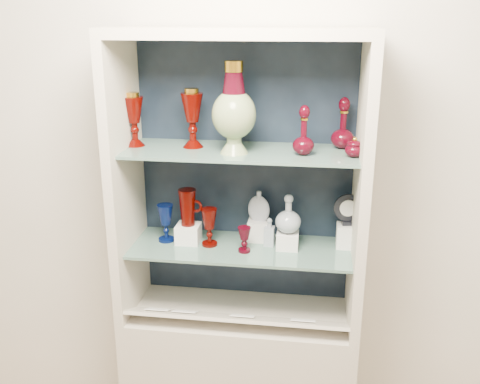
# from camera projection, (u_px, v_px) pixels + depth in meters

# --- Properties ---
(wall_back) EXTENTS (3.50, 0.02, 2.80)m
(wall_back) POSITION_uv_depth(u_px,v_px,m) (247.00, 155.00, 2.34)
(wall_back) COLOR beige
(wall_back) RESTS_ON ground
(cabinet_base) EXTENTS (1.00, 0.40, 0.75)m
(cabinet_base) POSITION_uv_depth(u_px,v_px,m) (240.00, 383.00, 2.46)
(cabinet_base) COLOR beige
(cabinet_base) RESTS_ON ground
(cabinet_back_panel) EXTENTS (0.98, 0.02, 1.15)m
(cabinet_back_panel) POSITION_uv_depth(u_px,v_px,m) (246.00, 173.00, 2.34)
(cabinet_back_panel) COLOR black
(cabinet_back_panel) RESTS_ON cabinet_base
(cabinet_side_left) EXTENTS (0.04, 0.40, 1.15)m
(cabinet_side_left) POSITION_uv_depth(u_px,v_px,m) (126.00, 181.00, 2.22)
(cabinet_side_left) COLOR beige
(cabinet_side_left) RESTS_ON cabinet_base
(cabinet_side_right) EXTENTS (0.04, 0.40, 1.15)m
(cabinet_side_right) POSITION_uv_depth(u_px,v_px,m) (361.00, 191.00, 2.10)
(cabinet_side_right) COLOR beige
(cabinet_side_right) RESTS_ON cabinet_base
(cabinet_top_cap) EXTENTS (1.00, 0.40, 0.04)m
(cabinet_top_cap) POSITION_uv_depth(u_px,v_px,m) (240.00, 33.00, 1.97)
(cabinet_top_cap) COLOR beige
(cabinet_top_cap) RESTS_ON cabinet_side_left
(shelf_lower) EXTENTS (0.92, 0.34, 0.01)m
(shelf_lower) POSITION_uv_depth(u_px,v_px,m) (241.00, 248.00, 2.27)
(shelf_lower) COLOR slate
(shelf_lower) RESTS_ON cabinet_side_left
(shelf_upper) EXTENTS (0.92, 0.34, 0.01)m
(shelf_upper) POSITION_uv_depth(u_px,v_px,m) (241.00, 152.00, 2.13)
(shelf_upper) COLOR slate
(shelf_upper) RESTS_ON cabinet_side_left
(label_ledge) EXTENTS (0.92, 0.17, 0.09)m
(label_ledge) POSITION_uv_depth(u_px,v_px,m) (236.00, 318.00, 2.23)
(label_ledge) COLOR beige
(label_ledge) RESTS_ON cabinet_base
(label_card_0) EXTENTS (0.10, 0.06, 0.03)m
(label_card_0) POSITION_uv_depth(u_px,v_px,m) (303.00, 320.00, 2.19)
(label_card_0) COLOR white
(label_card_0) RESTS_ON label_ledge
(label_card_1) EXTENTS (0.10, 0.06, 0.03)m
(label_card_1) POSITION_uv_depth(u_px,v_px,m) (243.00, 316.00, 2.22)
(label_card_1) COLOR white
(label_card_1) RESTS_ON label_ledge
(label_card_2) EXTENTS (0.10, 0.06, 0.03)m
(label_card_2) POSITION_uv_depth(u_px,v_px,m) (185.00, 311.00, 2.25)
(label_card_2) COLOR white
(label_card_2) RESTS_ON label_ledge
(label_card_3) EXTENTS (0.10, 0.06, 0.03)m
(label_card_3) POSITION_uv_depth(u_px,v_px,m) (158.00, 309.00, 2.27)
(label_card_3) COLOR white
(label_card_3) RESTS_ON label_ledge
(pedestal_lamp_left) EXTENTS (0.09, 0.09, 0.22)m
(pedestal_lamp_left) POSITION_uv_depth(u_px,v_px,m) (134.00, 119.00, 2.17)
(pedestal_lamp_left) COLOR #450601
(pedestal_lamp_left) RESTS_ON shelf_upper
(pedestal_lamp_right) EXTENTS (0.12, 0.12, 0.24)m
(pedestal_lamp_right) POSITION_uv_depth(u_px,v_px,m) (192.00, 118.00, 2.15)
(pedestal_lamp_right) COLOR #450601
(pedestal_lamp_right) RESTS_ON shelf_upper
(enamel_urn) EXTENTS (0.18, 0.18, 0.35)m
(enamel_urn) POSITION_uv_depth(u_px,v_px,m) (234.00, 108.00, 2.03)
(enamel_urn) COLOR #0D4B18
(enamel_urn) RESTS_ON shelf_upper
(ruby_decanter_a) EXTENTS (0.10, 0.10, 0.21)m
(ruby_decanter_a) POSITION_uv_depth(u_px,v_px,m) (304.00, 127.00, 2.03)
(ruby_decanter_a) COLOR #41020E
(ruby_decanter_a) RESTS_ON shelf_upper
(ruby_decanter_b) EXTENTS (0.11, 0.11, 0.22)m
(ruby_decanter_b) POSITION_uv_depth(u_px,v_px,m) (343.00, 122.00, 2.13)
(ruby_decanter_b) COLOR #41020E
(ruby_decanter_b) RESTS_ON shelf_upper
(lidded_bowl) EXTENTS (0.08, 0.08, 0.08)m
(lidded_bowl) POSITION_uv_depth(u_px,v_px,m) (354.00, 147.00, 2.02)
(lidded_bowl) COLOR #41020E
(lidded_bowl) RESTS_ON shelf_upper
(cobalt_goblet) EXTENTS (0.08, 0.08, 0.16)m
(cobalt_goblet) POSITION_uv_depth(u_px,v_px,m) (166.00, 223.00, 2.30)
(cobalt_goblet) COLOR #071245
(cobalt_goblet) RESTS_ON shelf_lower
(ruby_goblet_tall) EXTENTS (0.09, 0.09, 0.16)m
(ruby_goblet_tall) POSITION_uv_depth(u_px,v_px,m) (209.00, 227.00, 2.25)
(ruby_goblet_tall) COLOR #450601
(ruby_goblet_tall) RESTS_ON shelf_lower
(ruby_goblet_small) EXTENTS (0.07, 0.07, 0.11)m
(ruby_goblet_small) POSITION_uv_depth(u_px,v_px,m) (244.00, 240.00, 2.20)
(ruby_goblet_small) COLOR #41020E
(ruby_goblet_small) RESTS_ON shelf_lower
(riser_ruby_pitcher) EXTENTS (0.10, 0.10, 0.08)m
(riser_ruby_pitcher) POSITION_uv_depth(u_px,v_px,m) (188.00, 233.00, 2.30)
(riser_ruby_pitcher) COLOR silver
(riser_ruby_pitcher) RESTS_ON shelf_lower
(ruby_pitcher) EXTENTS (0.12, 0.09, 0.16)m
(ruby_pitcher) POSITION_uv_depth(u_px,v_px,m) (188.00, 207.00, 2.26)
(ruby_pitcher) COLOR #450601
(ruby_pitcher) RESTS_ON riser_ruby_pitcher
(clear_square_bottle) EXTENTS (0.05, 0.05, 0.12)m
(clear_square_bottle) POSITION_uv_depth(u_px,v_px,m) (269.00, 232.00, 2.26)
(clear_square_bottle) COLOR #8F9CA7
(clear_square_bottle) RESTS_ON shelf_lower
(riser_flat_flask) EXTENTS (0.09, 0.09, 0.09)m
(riser_flat_flask) POSITION_uv_depth(u_px,v_px,m) (259.00, 230.00, 2.32)
(riser_flat_flask) COLOR silver
(riser_flat_flask) RESTS_ON shelf_lower
(flat_flask) EXTENTS (0.10, 0.06, 0.14)m
(flat_flask) POSITION_uv_depth(u_px,v_px,m) (259.00, 205.00, 2.28)
(flat_flask) COLOR #A4ACB9
(flat_flask) RESTS_ON riser_flat_flask
(riser_clear_round_decanter) EXTENTS (0.09, 0.09, 0.07)m
(riser_clear_round_decanter) POSITION_uv_depth(u_px,v_px,m) (287.00, 240.00, 2.24)
(riser_clear_round_decanter) COLOR silver
(riser_clear_round_decanter) RESTS_ON shelf_lower
(clear_round_decanter) EXTENTS (0.13, 0.13, 0.16)m
(clear_round_decanter) POSITION_uv_depth(u_px,v_px,m) (288.00, 215.00, 2.20)
(clear_round_decanter) COLOR #8F9CA7
(clear_round_decanter) RESTS_ON riser_clear_round_decanter
(riser_cameo_medallion) EXTENTS (0.08, 0.08, 0.10)m
(riser_cameo_medallion) POSITION_uv_depth(u_px,v_px,m) (346.00, 236.00, 2.25)
(riser_cameo_medallion) COLOR silver
(riser_cameo_medallion) RESTS_ON shelf_lower
(cameo_medallion) EXTENTS (0.12, 0.06, 0.14)m
(cameo_medallion) POSITION_uv_depth(u_px,v_px,m) (348.00, 209.00, 2.21)
(cameo_medallion) COLOR black
(cameo_medallion) RESTS_ON riser_cameo_medallion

